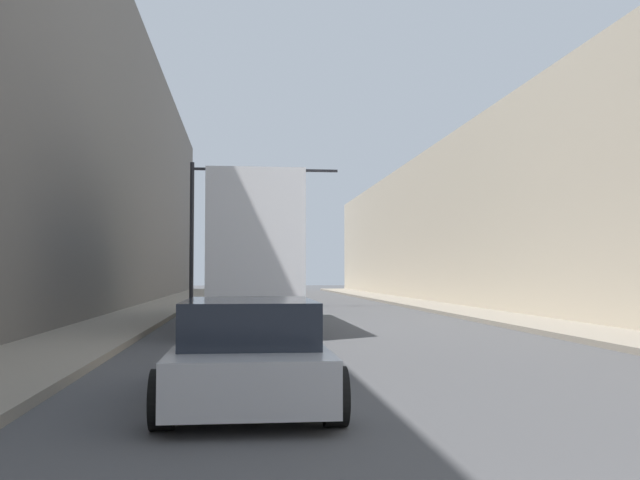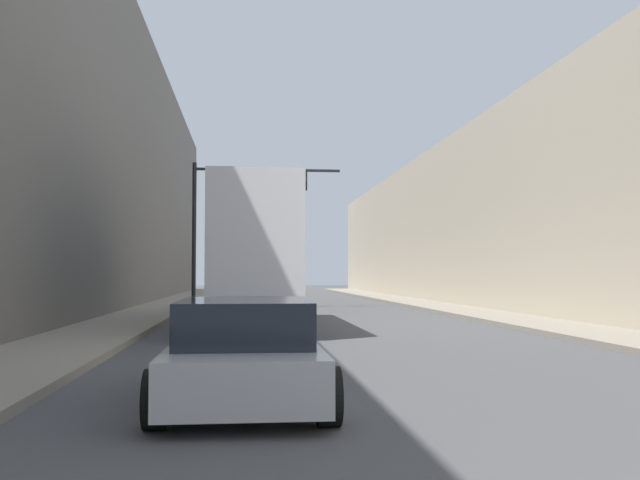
{
  "view_description": "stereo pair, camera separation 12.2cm",
  "coord_description": "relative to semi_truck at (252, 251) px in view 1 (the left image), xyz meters",
  "views": [
    {
      "loc": [
        -2.69,
        -1.96,
        1.64
      ],
      "look_at": [
        -0.71,
        16.12,
        2.5
      ],
      "focal_mm": 40.0,
      "sensor_mm": 36.0,
      "label": 1
    },
    {
      "loc": [
        -2.57,
        -1.97,
        1.64
      ],
      "look_at": [
        -0.71,
        16.12,
        2.5
      ],
      "focal_mm": 40.0,
      "sensor_mm": 36.0,
      "label": 2
    }
  ],
  "objects": [
    {
      "name": "traffic_signal_gantry",
      "position": [
        -0.86,
        10.81,
        2.59
      ],
      "size": [
        7.05,
        0.35,
        6.92
      ],
      "color": "black",
      "rests_on": "ground"
    },
    {
      "name": "sedan_car",
      "position": [
        -0.23,
        -13.9,
        -1.74
      ],
      "size": [
        2.07,
        4.55,
        1.31
      ],
      "color": "#B7B7BC",
      "rests_on": "ground"
    },
    {
      "name": "building_left",
      "position": [
        -8.32,
        8.78,
        4.75
      ],
      "size": [
        6.0,
        80.0,
        14.24
      ],
      "color": "#66605B",
      "rests_on": "ground"
    },
    {
      "name": "building_right",
      "position": [
        13.06,
        8.78,
        1.98
      ],
      "size": [
        6.0,
        80.0,
        8.7
      ],
      "color": "beige",
      "rests_on": "ground"
    },
    {
      "name": "sidewalk_right",
      "position": [
        8.82,
        8.78,
        -2.29
      ],
      "size": [
        2.47,
        80.0,
        0.15
      ],
      "color": "gray",
      "rests_on": "ground"
    },
    {
      "name": "semi_truck",
      "position": [
        0.0,
        0.0,
        0.0
      ],
      "size": [
        2.41,
        12.4,
        4.22
      ],
      "color": "silver",
      "rests_on": "ground"
    },
    {
      "name": "sidewalk_left",
      "position": [
        -4.08,
        8.78,
        -2.29
      ],
      "size": [
        2.47,
        80.0,
        0.15
      ],
      "color": "gray",
      "rests_on": "ground"
    }
  ]
}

